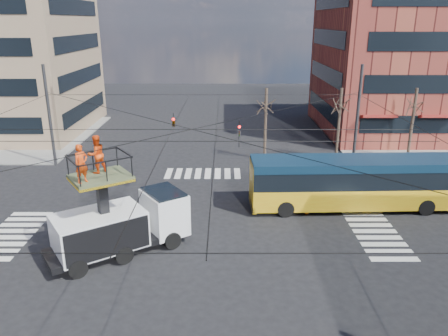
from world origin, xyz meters
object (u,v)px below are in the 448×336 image
(utility_truck, at_px, (120,215))
(flagger, at_px, (307,200))
(city_bus, at_px, (357,182))
(worker_ground, at_px, (111,225))
(traffic_cone, at_px, (63,263))

(utility_truck, height_order, flagger, utility_truck)
(city_bus, xyz_separation_m, worker_ground, (-14.14, -4.16, -0.90))
(city_bus, bearing_deg, worker_ground, -165.50)
(utility_truck, distance_m, city_bus, 14.34)
(worker_ground, bearing_deg, city_bus, -78.34)
(flagger, bearing_deg, city_bus, 78.55)
(city_bus, height_order, flagger, city_bus)
(flagger, bearing_deg, utility_truck, -91.71)
(worker_ground, height_order, flagger, flagger)
(utility_truck, distance_m, traffic_cone, 3.43)
(worker_ground, relative_size, flagger, 0.92)
(utility_truck, relative_size, city_bus, 0.54)
(traffic_cone, distance_m, flagger, 14.02)
(utility_truck, xyz_separation_m, worker_ground, (-0.85, 1.22, -1.19))
(utility_truck, relative_size, flagger, 3.94)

